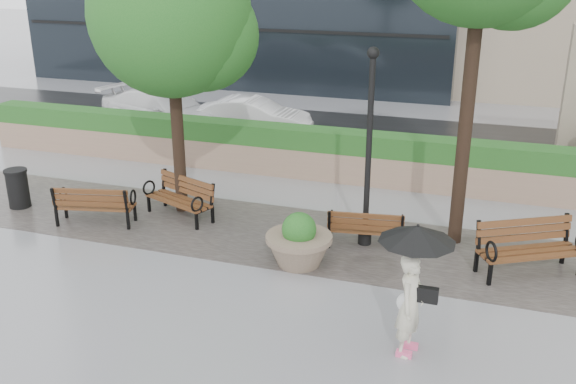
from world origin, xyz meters
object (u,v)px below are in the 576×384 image
(trash_bin, at_px, (18,189))
(car_left, at_px, (164,111))
(car_right, at_px, (253,117))
(planter_left, at_px, (299,245))
(lamppost, at_px, (368,162))
(pedestrian, at_px, (413,278))
(bench_1, at_px, (180,206))
(bench_2, at_px, (365,236))
(bench_3, at_px, (528,259))
(bench_0, at_px, (96,213))

(trash_bin, xyz_separation_m, car_left, (-0.10, 7.42, 0.26))
(trash_bin, xyz_separation_m, car_right, (3.00, 7.80, 0.19))
(planter_left, height_order, lamppost, lamppost)
(planter_left, xyz_separation_m, pedestrian, (2.48, -2.26, 0.85))
(bench_1, relative_size, planter_left, 1.43)
(bench_2, xyz_separation_m, trash_bin, (-8.39, -0.44, 0.20))
(car_left, bearing_deg, car_right, -68.69)
(bench_1, bearing_deg, bench_3, 18.12)
(bench_2, xyz_separation_m, pedestrian, (1.42, -3.49, 1.03))
(bench_2, bearing_deg, bench_1, -11.00)
(bench_1, height_order, bench_2, bench_1)
(bench_0, height_order, bench_1, bench_1)
(planter_left, relative_size, lamppost, 0.32)
(bench_1, bearing_deg, bench_0, -128.73)
(bench_2, height_order, planter_left, planter_left)
(bench_2, relative_size, pedestrian, 0.78)
(bench_3, height_order, car_left, car_left)
(planter_left, bearing_deg, bench_3, 13.25)
(planter_left, distance_m, pedestrian, 3.47)
(pedestrian, bearing_deg, planter_left, 60.78)
(trash_bin, distance_m, car_right, 8.36)
(lamppost, relative_size, car_right, 1.06)
(bench_1, relative_size, car_left, 0.38)
(car_left, distance_m, car_right, 3.12)
(bench_1, distance_m, pedestrian, 6.96)
(car_left, height_order, pedestrian, pedestrian)
(bench_3, bearing_deg, bench_0, 153.75)
(pedestrian, bearing_deg, trash_bin, 85.88)
(trash_bin, height_order, car_left, car_left)
(trash_bin, bearing_deg, planter_left, -6.10)
(bench_0, distance_m, pedestrian, 8.00)
(planter_left, bearing_deg, trash_bin, 173.90)
(lamppost, height_order, car_left, lamppost)
(lamppost, bearing_deg, car_left, 140.99)
(lamppost, height_order, pedestrian, lamppost)
(lamppost, bearing_deg, pedestrian, -68.11)
(trash_bin, bearing_deg, bench_2, 3.03)
(lamppost, distance_m, car_right, 9.07)
(bench_0, distance_m, car_right, 8.14)
(lamppost, bearing_deg, bench_0, -171.66)
(car_right, bearing_deg, pedestrian, -151.82)
(bench_3, bearing_deg, car_left, 118.84)
(bench_1, relative_size, car_right, 0.48)
(bench_0, distance_m, planter_left, 4.99)
(bench_2, height_order, car_left, car_left)
(bench_0, relative_size, trash_bin, 2.03)
(bench_2, distance_m, planter_left, 1.63)
(car_right, bearing_deg, lamppost, -147.40)
(bench_0, bearing_deg, bench_2, 174.22)
(bench_1, xyz_separation_m, planter_left, (3.33, -1.42, 0.15))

